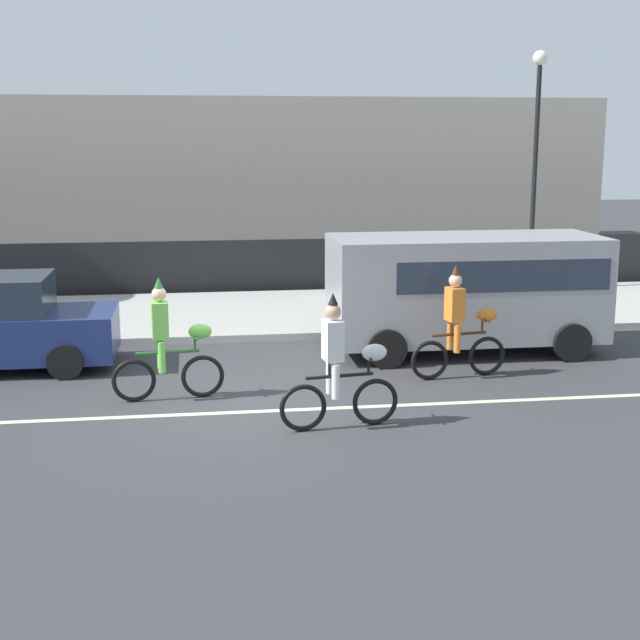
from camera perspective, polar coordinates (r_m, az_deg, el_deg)
The scene contains 10 objects.
ground_plane at distance 13.73m, azimuth -4.68°, elevation -5.26°, with size 80.00×80.00×0.00m, color #38383A.
road_centre_line at distance 13.26m, azimuth -4.54°, elevation -5.87°, with size 36.00×0.14×0.01m, color beige.
sidewalk_curb at distance 20.02m, azimuth -5.84°, elevation 0.37°, with size 60.00×5.00×0.15m, color #ADAAA3.
fence_line at distance 22.77m, azimuth -6.18°, elevation 3.34°, with size 40.00×0.08×1.40m, color black.
building_backdrop at distance 31.16m, azimuth -10.15°, elevation 8.95°, with size 28.00×8.00×5.14m, color #B2A899.
parade_cyclist_lime at distance 13.81m, azimuth -9.68°, elevation -1.68°, with size 1.72×0.50×1.92m.
parade_cyclist_zebra at distance 12.30m, azimuth 1.33°, elevation -3.18°, with size 1.71×0.51×1.92m.
parade_cyclist_orange at distance 15.04m, azimuth 8.96°, elevation -0.55°, with size 1.71×0.52×1.92m.
parked_van_grey at distance 16.83m, azimuth 9.53°, elevation 2.26°, with size 5.00×2.22×2.18m.
street_lamp_post at distance 22.96m, azimuth 13.68°, elevation 11.39°, with size 0.36×0.36×5.86m.
Camera 1 is at (-0.75, -13.11, 4.02)m, focal length 50.00 mm.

